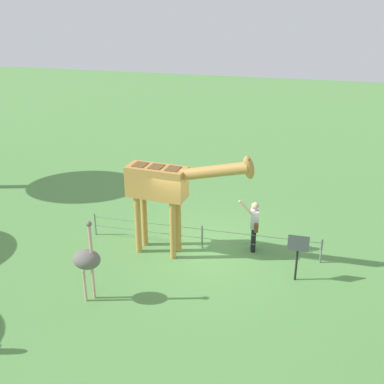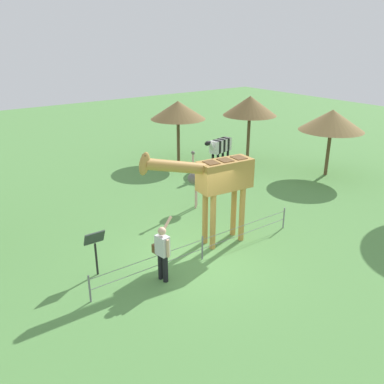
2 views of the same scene
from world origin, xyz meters
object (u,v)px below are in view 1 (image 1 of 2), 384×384
object	(u,v)px
info_sign	(298,249)
visitor	(254,224)
giraffe	(167,187)
ostrich	(87,260)

from	to	relation	value
info_sign	visitor	bearing A→B (deg)	135.52
visitor	info_sign	world-z (taller)	visitor
visitor	info_sign	xyz separation A→B (m)	(1.32, -1.30, 0.05)
giraffe	info_sign	world-z (taller)	giraffe
giraffe	ostrich	xyz separation A→B (m)	(-1.25, -2.71, -0.98)
visitor	ostrich	size ratio (longest dim) A/B	0.76
giraffe	ostrich	world-z (taller)	giraffe
visitor	ostrich	xyz separation A→B (m)	(-3.70, -3.47, 0.27)
visitor	info_sign	size ratio (longest dim) A/B	1.30
visitor	giraffe	bearing A→B (deg)	-162.67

